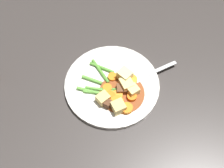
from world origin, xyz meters
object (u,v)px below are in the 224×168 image
carrot_slice_7 (131,80)px  meat_chunk_1 (122,88)px  potato_chunk_4 (127,84)px  carrot_slice_5 (117,102)px  potato_chunk_3 (118,107)px  potato_chunk_0 (133,91)px  carrot_slice_1 (131,97)px  carrot_slice_6 (127,108)px  dinner_plate (112,85)px  carrot_slice_3 (113,77)px  carrot_slice_2 (108,88)px  carrot_slice_0 (110,97)px  meat_chunk_0 (106,103)px  carrot_slice_4 (117,96)px  potato_chunk_2 (103,98)px  fork (146,75)px  potato_chunk_1 (125,76)px

carrot_slice_7 → meat_chunk_1: (-0.00, -0.04, 0.00)m
carrot_slice_7 → potato_chunk_4: 0.02m
carrot_slice_5 → potato_chunk_3: size_ratio=1.06×
potato_chunk_0 → carrot_slice_1: bearing=-65.1°
carrot_slice_6 → meat_chunk_1: bearing=141.2°
carrot_slice_5 → carrot_slice_7: bearing=100.4°
dinner_plate → potato_chunk_4: (0.04, 0.02, 0.02)m
carrot_slice_1 → carrot_slice_3: 0.08m
potato_chunk_3 → carrot_slice_5: bearing=138.8°
dinner_plate → carrot_slice_2: carrot_slice_2 is taller
carrot_slice_0 → meat_chunk_0: bearing=-73.0°
carrot_slice_2 → meat_chunk_0: (0.03, -0.04, 0.01)m
carrot_slice_1 → carrot_slice_4: (-0.03, -0.02, -0.00)m
carrot_slice_4 → carrot_slice_7: same height
potato_chunk_2 → meat_chunk_0: 0.02m
potato_chunk_2 → meat_chunk_1: (0.02, 0.05, -0.00)m
carrot_slice_7 → meat_chunk_0: size_ratio=1.42×
dinner_plate → carrot_slice_3: carrot_slice_3 is taller
dinner_plate → potato_chunk_0: (0.06, 0.01, 0.02)m
carrot_slice_1 → potato_chunk_3: bearing=-98.6°
carrot_slice_3 → potato_chunk_4: size_ratio=0.72×
potato_chunk_4 → carrot_slice_5: bearing=-77.7°
carrot_slice_7 → potato_chunk_0: potato_chunk_0 is taller
potato_chunk_0 → potato_chunk_2: 0.08m
carrot_slice_1 → potato_chunk_3: 0.05m
carrot_slice_7 → potato_chunk_2: size_ratio=1.10×
dinner_plate → carrot_slice_5: bearing=-37.5°
fork → carrot_slice_4: bearing=-101.4°
carrot_slice_2 → potato_chunk_1: potato_chunk_1 is taller
meat_chunk_1 → dinner_plate: bearing=-176.4°
carrot_slice_1 → fork: size_ratio=0.15×
carrot_slice_0 → potato_chunk_2: size_ratio=1.03×
potato_chunk_0 → potato_chunk_1: potato_chunk_1 is taller
dinner_plate → potato_chunk_4: 0.04m
dinner_plate → carrot_slice_0: (0.02, -0.04, 0.01)m
carrot_slice_2 → potato_chunk_2: potato_chunk_2 is taller
carrot_slice_0 → potato_chunk_1: (-0.01, 0.07, 0.01)m
carrot_slice_2 → carrot_slice_0: bearing=-38.6°
carrot_slice_3 → potato_chunk_2: 0.07m
carrot_slice_7 → dinner_plate: bearing=-131.0°
meat_chunk_0 → potato_chunk_4: bearing=84.6°
potato_chunk_0 → meat_chunk_0: (-0.03, -0.07, -0.00)m
carrot_slice_5 → carrot_slice_6: bearing=4.7°
potato_chunk_1 → potato_chunk_0: bearing=-25.4°
potato_chunk_2 → potato_chunk_0: bearing=55.7°
carrot_slice_7 → potato_chunk_0: (0.03, -0.02, 0.01)m
meat_chunk_0 → meat_chunk_1: size_ratio=0.94×
meat_chunk_0 → carrot_slice_1: bearing=55.7°
potato_chunk_0 → fork: (-0.00, 0.07, -0.01)m
dinner_plate → meat_chunk_1: size_ratio=9.97×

